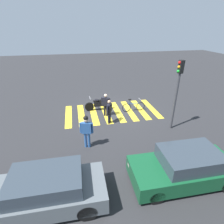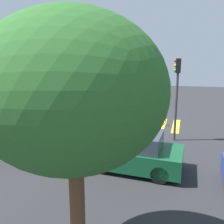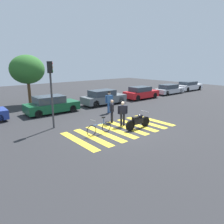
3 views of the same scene
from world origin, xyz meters
name	(u,v)px [view 1 (image 1 of 3)]	position (x,y,z in m)	size (l,w,h in m)	color
ground_plane	(112,112)	(0.00, 0.00, 0.00)	(60.00, 60.00, 0.00)	#2B2B2D
police_motorcycle	(99,104)	(0.88, -0.57, 0.46)	(2.07, 0.62, 1.05)	black
leaning_bicycle	(133,106)	(-1.62, 0.17, 0.37)	(1.76, 0.46, 0.99)	black
officer_on_foot	(106,104)	(0.53, 0.49, 0.93)	(0.58, 0.41, 1.64)	black
officer_by_motorcycle	(109,110)	(0.49, 1.54, 0.91)	(0.41, 0.58, 1.61)	black
pedestrian_bystander	(86,129)	(2.12, 3.84, 1.09)	(0.67, 0.33, 1.86)	#2D5999
crosswalk_stripes	(112,112)	(0.00, 0.00, 0.00)	(6.75, 3.51, 0.01)	yellow
car_green_compact	(184,167)	(-1.56, 6.90, 0.68)	(4.31, 1.95, 1.43)	black
car_grey_coupe	(43,191)	(3.90, 6.94, 0.69)	(4.51, 1.91, 1.44)	black
traffic_light_pole	(178,85)	(-3.16, 2.99, 2.81)	(0.34, 0.26, 4.18)	#38383D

